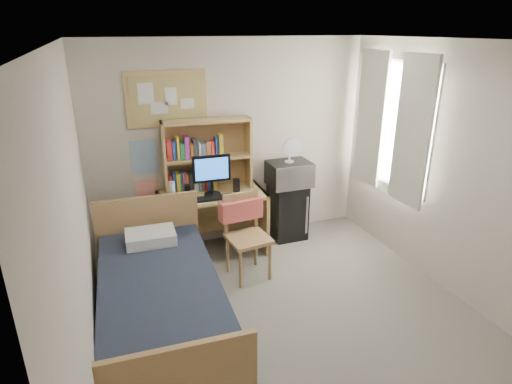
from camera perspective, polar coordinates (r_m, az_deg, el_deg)
name	(u,v)px	position (r m, az deg, el deg)	size (l,w,h in m)	color
floor	(301,330)	(4.32, 5.97, -17.77)	(3.60, 4.20, 0.02)	gray
ceiling	(314,41)	(3.37, 7.73, 19.30)	(3.60, 4.20, 0.02)	silver
wall_back	(231,144)	(5.50, -3.30, 6.36)	(3.60, 0.04, 2.60)	beige
wall_left	(79,238)	(3.29, -22.51, -5.69)	(0.04, 4.20, 2.60)	beige
wall_right	(470,179)	(4.72, 26.59, 1.60)	(0.04, 4.20, 2.60)	beige
window_unit	(392,125)	(5.46, 17.70, 8.53)	(0.10, 1.40, 1.70)	white
curtain_left	(412,132)	(5.14, 20.14, 7.50)	(0.04, 0.55, 1.70)	silver
curtain_right	(370,119)	(5.75, 15.02, 9.40)	(0.04, 0.55, 1.70)	silver
bulletin_board	(167,99)	(5.18, -11.83, 12.06)	(0.94, 0.03, 0.64)	tan
poster_wave	(144,157)	(5.29, -14.72, 4.54)	(0.30, 0.01, 0.42)	#2A6DAB
poster_japan	(148,194)	(5.44, -14.27, -0.21)	(0.28, 0.01, 0.36)	red
desk	(213,223)	(5.40, -5.80, -4.14)	(1.30, 0.65, 0.81)	tan
desk_chair	(248,238)	(4.82, -1.03, -6.12)	(0.49, 0.49, 0.98)	#A98250
mini_fridge	(287,210)	(5.81, 4.20, -2.48)	(0.44, 0.44, 0.76)	black
bed	(161,307)	(4.15, -12.52, -14.80)	(1.08, 2.16, 0.59)	#191F2D
hutch	(208,155)	(5.24, -6.48, 4.90)	(1.07, 0.27, 0.87)	tan
monitor	(212,176)	(5.10, -5.92, 2.17)	(0.45, 0.04, 0.48)	black
keyboard	(215,198)	(5.05, -5.49, -0.79)	(0.46, 0.15, 0.02)	black
speaker_left	(187,191)	(5.11, -9.14, 0.11)	(0.07, 0.07, 0.16)	black
speaker_right	(236,185)	(5.22, -2.63, 0.87)	(0.07, 0.07, 0.17)	black
water_bottle	(172,191)	(5.04, -11.11, 0.10)	(0.07, 0.07, 0.23)	silver
hoodie	(241,209)	(4.87, -2.06, -2.33)	(0.50, 0.15, 0.24)	#D05A4F
microwave	(289,174)	(5.60, 4.43, 2.46)	(0.54, 0.41, 0.31)	#B8B8BD
desk_fan	(290,151)	(5.51, 4.51, 5.46)	(0.23, 0.23, 0.29)	silver
pillow	(151,237)	(4.61, -13.87, -5.84)	(0.50, 0.35, 0.12)	silver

